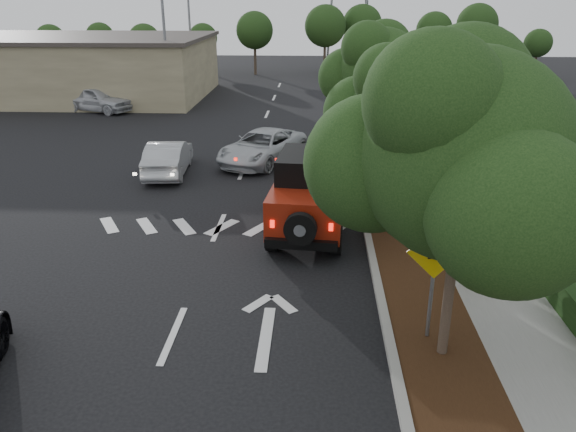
{
  "coord_description": "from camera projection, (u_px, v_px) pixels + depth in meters",
  "views": [
    {
      "loc": [
        2.98,
        -10.13,
        6.79
      ],
      "look_at": [
        2.33,
        3.0,
        1.61
      ],
      "focal_mm": 35.0,
      "sensor_mm": 36.0,
      "label": 1
    }
  ],
  "objects": [
    {
      "name": "street_tree_far",
      "position": [
        376.0,
        167.0,
        23.86
      ],
      "size": [
        3.4,
        3.4,
        5.62
      ],
      "primitive_type": null,
      "color": "black",
      "rests_on": "ground"
    },
    {
      "name": "transmission_tower",
      "position": [
        347.0,
        68.0,
        56.36
      ],
      "size": [
        7.0,
        4.0,
        28.0
      ],
      "primitive_type": null,
      "color": "slate",
      "rests_on": "ground"
    },
    {
      "name": "parked_suv",
      "position": [
        98.0,
        99.0,
        34.88
      ],
      "size": [
        5.03,
        3.55,
        1.59
      ],
      "primitive_type": "imported",
      "rotation": [
        0.0,
        0.0,
        1.17
      ],
      "color": "#B7B9C0",
      "rests_on": "ground"
    },
    {
      "name": "silver_suv_ahead",
      "position": [
        262.0,
        147.0,
        24.25
      ],
      "size": [
        4.08,
        5.44,
        1.37
      ],
      "primitive_type": "imported",
      "rotation": [
        0.0,
        0.0,
        -0.42
      ],
      "color": "#B6BABE",
      "rests_on": "ground"
    },
    {
      "name": "hedge",
      "position": [
        461.0,
        165.0,
        22.63
      ],
      "size": [
        0.8,
        70.0,
        0.8
      ],
      "primitive_type": "cube",
      "color": "black",
      "rests_on": "ground"
    },
    {
      "name": "light_pole_b",
      "position": [
        193.0,
        81.0,
        47.69
      ],
      "size": [
        2.0,
        0.22,
        9.0
      ],
      "primitive_type": null,
      "color": "slate",
      "rests_on": "ground"
    },
    {
      "name": "sidewalk",
      "position": [
        426.0,
        173.0,
        22.82
      ],
      "size": [
        2.0,
        70.0,
        0.12
      ],
      "primitive_type": "cube",
      "color": "gray",
      "rests_on": "ground"
    },
    {
      "name": "terracotta_planter",
      "position": [
        482.0,
        254.0,
        13.84
      ],
      "size": [
        0.71,
        0.71,
        1.24
      ],
      "rotation": [
        0.0,
        0.0,
        -0.14
      ],
      "color": "brown",
      "rests_on": "ground"
    },
    {
      "name": "street_tree_mid",
      "position": [
        396.0,
        225.0,
        17.82
      ],
      "size": [
        3.2,
        3.2,
        5.32
      ],
      "primitive_type": null,
      "color": "black",
      "rests_on": "ground"
    },
    {
      "name": "street_tree_near",
      "position": [
        441.0,
        356.0,
        11.32
      ],
      "size": [
        3.8,
        3.8,
        5.92
      ],
      "primitive_type": null,
      "color": "black",
      "rests_on": "ground"
    },
    {
      "name": "speed_hump_sign",
      "position": [
        435.0,
        265.0,
        11.17
      ],
      "size": [
        1.2,
        0.19,
        2.57
      ],
      "rotation": [
        0.0,
        0.0,
        0.13
      ],
      "color": "slate",
      "rests_on": "ground"
    },
    {
      "name": "ground",
      "position": [
        173.0,
        335.0,
        12.04
      ],
      "size": [
        120.0,
        120.0,
        0.0
      ],
      "primitive_type": "plane",
      "color": "black",
      "rests_on": "ground"
    },
    {
      "name": "commercial_building",
      "position": [
        50.0,
        68.0,
        39.92
      ],
      "size": [
        22.0,
        12.0,
        4.0
      ],
      "primitive_type": "cube",
      "color": "#7F7457",
      "rests_on": "ground"
    },
    {
      "name": "silver_sedan_oncoming",
      "position": [
        168.0,
        157.0,
        22.68
      ],
      "size": [
        1.77,
        4.24,
        1.36
      ],
      "primitive_type": "imported",
      "rotation": [
        0.0,
        0.0,
        3.22
      ],
      "color": "#AFB2B7",
      "rests_on": "ground"
    },
    {
      "name": "planting_strip",
      "position": [
        379.0,
        172.0,
        22.91
      ],
      "size": [
        1.8,
        70.0,
        0.12
      ],
      "primitive_type": "cube",
      "color": "black",
      "rests_on": "ground"
    },
    {
      "name": "curb",
      "position": [
        354.0,
        171.0,
        22.95
      ],
      "size": [
        0.2,
        70.0,
        0.15
      ],
      "primitive_type": "cube",
      "color": "#9E9B93",
      "rests_on": "ground"
    },
    {
      "name": "red_jeep",
      "position": [
        311.0,
        192.0,
        17.03
      ],
      "size": [
        2.46,
        4.82,
        2.4
      ],
      "rotation": [
        0.0,
        0.0,
        -0.09
      ],
      "color": "black",
      "rests_on": "ground"
    },
    {
      "name": "light_pole_a",
      "position": [
        170.0,
        107.0,
        36.5
      ],
      "size": [
        2.0,
        0.22,
        9.0
      ],
      "primitive_type": null,
      "color": "slate",
      "rests_on": "ground"
    }
  ]
}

